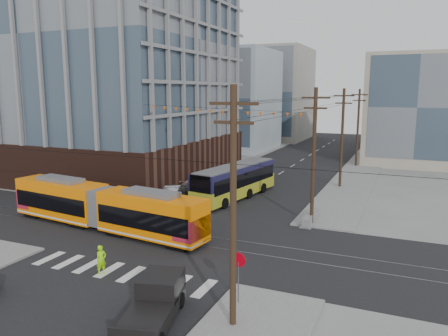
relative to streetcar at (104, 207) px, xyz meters
The scene contains 17 objects.
ground 7.31m from the streetcar, 28.65° to the right, with size 160.00×160.00×0.00m, color slate.
office_building 28.11m from the streetcar, 128.82° to the left, with size 30.00×25.00×28.60m, color #381E16.
bg_bldg_nw_near 50.30m from the streetcar, 102.50° to the left, with size 18.00×16.00×18.00m, color #8C99A5.
bg_bldg_ne_near 50.22m from the streetcar, 63.50° to the left, with size 14.00×14.00×16.00m, color gray.
bg_bldg_nw_far 69.53m from the streetcar, 96.46° to the left, with size 16.00×18.00×20.00m, color gray.
bg_bldg_ne_far 69.19m from the streetcar, 69.44° to the left, with size 16.00×16.00×14.00m, color #8C99A5.
utility_pole_near 17.87m from the streetcar, 32.55° to the right, with size 0.30×0.30×11.00m, color black.
utility_pole_far 54.75m from the streetcar, 74.35° to the left, with size 0.30×0.30×11.00m, color black.
streetcar is the anchor object (origin of this frame).
city_bus 14.63m from the streetcar, 66.96° to the left, with size 2.66×12.28×3.48m, color #171538, non-canonical shape.
pickup_truck 15.63m from the streetcar, 43.76° to the right, with size 1.94×5.44×1.85m, color black, non-canonical shape.
parked_car_silver 10.68m from the streetcar, 88.69° to the left, with size 1.58×4.53×1.49m, color gray.
parked_car_white 15.43m from the streetcar, 88.29° to the left, with size 1.79×4.41×1.28m, color beige.
parked_car_grey 22.22m from the streetcar, 88.69° to the left, with size 2.04×4.42×1.23m, color #494A51.
pedestrian 8.91m from the streetcar, 52.61° to the right, with size 0.64×0.42×1.76m, color #9EFA0C.
stop_sign 16.00m from the streetcar, 27.39° to the right, with size 0.80×0.80×2.62m, color #B1000E, non-canonical shape.
jersey_barrier 16.73m from the streetcar, 29.35° to the left, with size 0.90×4.00×0.80m, color gray.
Camera 1 is at (15.45, -23.21, 10.73)m, focal length 35.00 mm.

